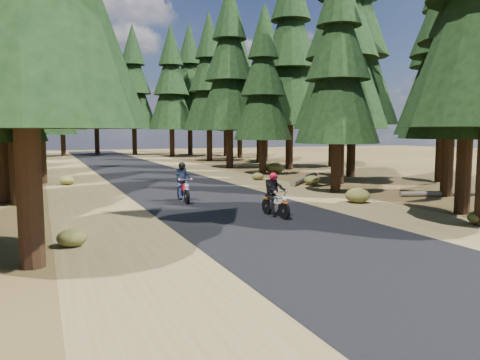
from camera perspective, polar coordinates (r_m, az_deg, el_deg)
name	(u,v)px	position (r m, az deg, el deg)	size (l,w,h in m)	color
ground	(258,218)	(15.15, 2.23, -4.69)	(120.00, 120.00, 0.00)	#463019
road	(207,198)	(19.72, -4.00, -2.19)	(6.00, 100.00, 0.01)	black
shoulder_l	(94,205)	(18.75, -17.42, -2.89)	(3.20, 100.00, 0.01)	brown
shoulder_r	(302,192)	(21.65, 7.59, -1.50)	(3.20, 100.00, 0.01)	brown
pine_forest	(133,60)	(35.45, -12.92, 14.08)	(34.59, 55.08, 16.32)	black
log_near	(305,179)	(26.42, 7.92, 0.18)	(0.32, 0.32, 5.40)	#4C4233
log_far	(443,193)	(22.03, 23.48, -1.51)	(0.24, 0.24, 3.87)	#4C4233
understory_shrubs	(232,183)	(22.76, -1.01, -0.40)	(16.38, 29.68, 0.71)	#474C1E
rider_lead	(275,202)	(15.34, 4.35, -2.72)	(0.63, 1.66, 1.44)	silver
rider_follow	(183,189)	(18.60, -6.94, -1.09)	(0.60, 1.77, 1.56)	#A70B1D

